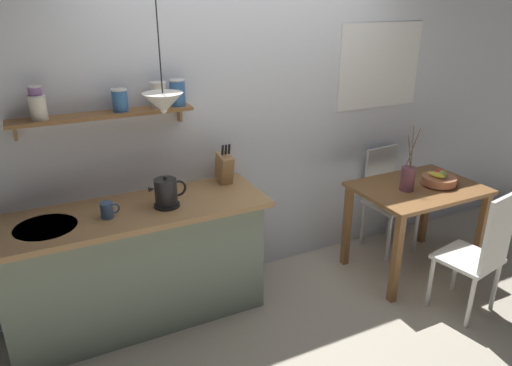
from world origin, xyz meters
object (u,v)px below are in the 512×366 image
(fruit_bowl, at_px, (439,179))
(coffee_mug_by_sink, at_px, (107,210))
(dining_table, at_px, (417,200))
(dining_chair_far, at_px, (386,194))
(pendant_lamp, at_px, (163,103))
(knife_block, at_px, (224,167))
(dining_chair_near, at_px, (481,251))
(electric_kettle, at_px, (166,193))
(twig_vase, at_px, (408,178))

(fruit_bowl, xyz_separation_m, coffee_mug_by_sink, (-2.59, 0.31, 0.13))
(dining_table, distance_m, fruit_bowl, 0.25)
(dining_chair_far, distance_m, pendant_lamp, 2.37)
(fruit_bowl, relative_size, knife_block, 0.88)
(dining_chair_near, distance_m, coffee_mug_by_sink, 2.61)
(electric_kettle, xyz_separation_m, knife_block, (0.51, 0.22, 0.03))
(dining_chair_near, bearing_deg, electric_kettle, 154.59)
(twig_vase, relative_size, coffee_mug_by_sink, 4.31)
(dining_chair_near, xyz_separation_m, coffee_mug_by_sink, (-2.39, 0.95, 0.42))
(electric_kettle, height_order, pendant_lamp, pendant_lamp)
(electric_kettle, relative_size, coffee_mug_by_sink, 2.06)
(knife_block, bearing_deg, pendant_lamp, -152.95)
(fruit_bowl, height_order, pendant_lamp, pendant_lamp)
(twig_vase, relative_size, knife_block, 1.71)
(dining_table, distance_m, electric_kettle, 2.08)
(electric_kettle, bearing_deg, pendant_lamp, -69.45)
(dining_chair_near, relative_size, fruit_bowl, 3.58)
(fruit_bowl, distance_m, coffee_mug_by_sink, 2.61)
(coffee_mug_by_sink, height_order, pendant_lamp, pendant_lamp)
(knife_block, distance_m, coffee_mug_by_sink, 0.94)
(dining_chair_near, bearing_deg, pendant_lamp, 155.30)
(dining_chair_near, height_order, knife_block, knife_block)
(electric_kettle, distance_m, coffee_mug_by_sink, 0.39)
(fruit_bowl, xyz_separation_m, electric_kettle, (-2.20, 0.31, 0.17))
(knife_block, bearing_deg, dining_table, -17.43)
(coffee_mug_by_sink, bearing_deg, dining_table, -6.06)
(dining_chair_far, distance_m, coffee_mug_by_sink, 2.54)
(twig_vase, xyz_separation_m, pendant_lamp, (-1.87, 0.24, 0.74))
(dining_table, height_order, fruit_bowl, fruit_bowl)
(knife_block, relative_size, coffee_mug_by_sink, 2.52)
(electric_kettle, height_order, knife_block, knife_block)
(knife_block, bearing_deg, dining_chair_far, -1.51)
(twig_vase, xyz_separation_m, electric_kettle, (-1.89, 0.27, 0.12))
(dining_chair_near, relative_size, dining_chair_far, 1.05)
(dining_chair_far, xyz_separation_m, coffee_mug_by_sink, (-2.50, -0.18, 0.43))
(dining_table, xyz_separation_m, electric_kettle, (-2.04, 0.26, 0.35))
(electric_kettle, height_order, coffee_mug_by_sink, electric_kettle)
(dining_chair_near, xyz_separation_m, electric_kettle, (-2.00, 0.95, 0.46))
(twig_vase, xyz_separation_m, knife_block, (-1.37, 0.49, 0.15))
(fruit_bowl, height_order, knife_block, knife_block)
(fruit_bowl, xyz_separation_m, knife_block, (-1.69, 0.53, 0.20))
(dining_chair_near, distance_m, fruit_bowl, 0.73)
(knife_block, bearing_deg, dining_chair_near, -38.23)
(dining_chair_near, relative_size, pendant_lamp, 1.48)
(dining_chair_near, height_order, electric_kettle, electric_kettle)
(dining_chair_near, height_order, fruit_bowl, dining_chair_near)
(fruit_bowl, relative_size, electric_kettle, 1.08)
(dining_table, bearing_deg, coffee_mug_by_sink, 173.94)
(fruit_bowl, bearing_deg, dining_table, 163.05)
(dining_chair_far, bearing_deg, fruit_bowl, -78.80)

